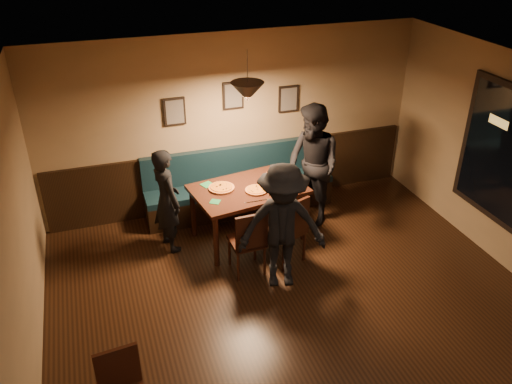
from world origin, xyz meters
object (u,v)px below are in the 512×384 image
soda_glass (295,188)px  tabasco_bottle (286,180)px  chair_near_right (285,228)px  diner_left (167,200)px  diner_right (313,166)px  dining_table (248,213)px  booth_bench (240,183)px  chair_near_left (247,240)px  diner_front (282,227)px

soda_glass → tabasco_bottle: bearing=96.6°
chair_near_right → tabasco_bottle: bearing=46.9°
diner_left → diner_right: 2.22m
dining_table → chair_near_right: (0.30, -0.69, 0.09)m
chair_near_right → diner_right: (0.77, 0.86, 0.43)m
dining_table → soda_glass: soda_glass is taller
dining_table → tabasco_bottle: size_ratio=12.13×
booth_bench → soda_glass: booth_bench is taller
chair_near_left → diner_right: bearing=32.8°
booth_bench → diner_left: size_ratio=1.95×
chair_near_left → diner_left: bearing=132.7°
booth_bench → dining_table: (-0.11, -0.80, -0.08)m
chair_near_left → tabasco_bottle: chair_near_left is taller
chair_near_left → tabasco_bottle: size_ratio=7.60×
chair_near_right → tabasco_bottle: chair_near_right is taller
diner_front → tabasco_bottle: size_ratio=13.29×
chair_near_right → booth_bench: bearing=75.7°
booth_bench → soda_glass: bearing=-67.9°
dining_table → chair_near_left: bearing=-118.3°
diner_right → chair_near_right: bearing=-57.1°
chair_near_left → diner_front: bearing=-50.4°
chair_near_left → diner_left: 1.28m
booth_bench → chair_near_left: (-0.38, -1.56, -0.01)m
diner_left → soda_glass: (1.72, -0.47, 0.14)m
diner_left → diner_front: 1.77m
tabasco_bottle → soda_glass: bearing=-83.4°
diner_right → diner_left: bearing=-104.4°
diner_right → diner_front: (-0.99, -1.31, -0.09)m
chair_near_right → tabasco_bottle: (0.24, 0.61, 0.39)m
diner_front → soda_glass: 0.95m
chair_near_left → chair_near_right: size_ratio=0.96×
diner_front → dining_table: bearing=107.8°
soda_glass → tabasco_bottle: size_ratio=1.13×
booth_bench → diner_front: size_ratio=1.75×
chair_near_right → soda_glass: size_ratio=7.00×
booth_bench → chair_near_right: (0.19, -1.49, 0.01)m
booth_bench → tabasco_bottle: 1.06m
diner_front → tabasco_bottle: (0.47, 1.07, 0.05)m
diner_right → soda_glass: (-0.49, -0.50, -0.03)m
diner_front → tabasco_bottle: bearing=80.4°
diner_left → tabasco_bottle: (1.69, -0.21, 0.13)m
chair_near_right → diner_right: diner_right is taller
diner_front → booth_bench: bearing=102.9°
chair_near_left → chair_near_right: (0.57, 0.07, 0.02)m
booth_bench → chair_near_left: bearing=-103.6°
chair_near_left → soda_glass: bearing=24.8°
booth_bench → diner_front: (-0.03, -1.95, 0.36)m
diner_right → tabasco_bottle: diner_right is taller
tabasco_bottle → diner_right: bearing=25.0°
diner_left → chair_near_left: bearing=-151.0°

